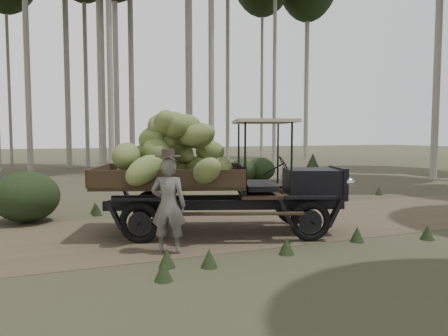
# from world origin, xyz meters

# --- Properties ---
(ground) EXTENTS (120.00, 120.00, 0.00)m
(ground) POSITION_xyz_m (0.00, 0.00, 0.00)
(ground) COLOR #473D2B
(ground) RESTS_ON ground
(dirt_track) EXTENTS (70.00, 4.00, 0.01)m
(dirt_track) POSITION_xyz_m (0.00, 0.00, 0.00)
(dirt_track) COLOR brown
(dirt_track) RESTS_ON ground
(banana_truck) EXTENTS (5.38, 3.31, 2.65)m
(banana_truck) POSITION_xyz_m (-1.94, -0.25, 1.54)
(banana_truck) COLOR black
(banana_truck) RESTS_ON ground
(farmer) EXTENTS (0.72, 0.62, 1.81)m
(farmer) POSITION_xyz_m (-2.81, -1.58, 0.86)
(farmer) COLOR #5B5853
(farmer) RESTS_ON ground
(undergrowth) EXTENTS (17.57, 24.44, 1.33)m
(undergrowth) POSITION_xyz_m (-1.56, 0.45, 0.54)
(undergrowth) COLOR #233319
(undergrowth) RESTS_ON ground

